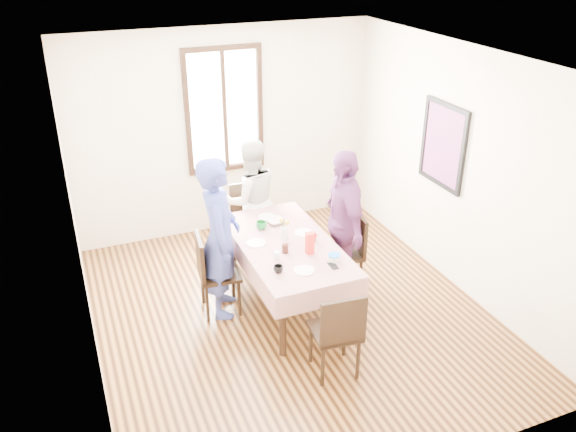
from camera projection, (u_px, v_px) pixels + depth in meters
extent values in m
plane|color=black|center=(291.00, 312.00, 6.31)|extent=(4.50, 4.50, 0.00)
plane|color=beige|center=(225.00, 132.00, 7.58)|extent=(4.00, 0.00, 4.00)
plane|color=beige|center=(459.00, 171.00, 6.39)|extent=(0.00, 4.50, 4.50)
cube|color=black|center=(224.00, 110.00, 7.43)|extent=(1.02, 0.06, 1.62)
cube|color=white|center=(224.00, 110.00, 7.44)|extent=(0.90, 0.02, 1.50)
cube|color=red|center=(443.00, 145.00, 6.55)|extent=(0.04, 0.76, 0.96)
cube|color=black|center=(286.00, 274.00, 6.31)|extent=(0.84, 1.72, 0.75)
cube|color=#5E0309|center=(286.00, 243.00, 6.14)|extent=(0.96, 1.84, 0.01)
cube|color=black|center=(219.00, 273.00, 6.17)|extent=(0.46, 0.46, 0.91)
cube|color=black|center=(342.00, 253.00, 6.56)|extent=(0.47, 0.47, 0.91)
cube|color=black|center=(251.00, 222.00, 7.26)|extent=(0.45, 0.45, 0.91)
cube|color=black|center=(335.00, 330.00, 5.30)|extent=(0.46, 0.46, 0.91)
imported|color=#343F90|center=(219.00, 238.00, 5.99)|extent=(0.58, 0.73, 1.76)
imported|color=beige|center=(251.00, 200.00, 7.10)|extent=(0.74, 0.58, 1.53)
imported|color=#6D346B|center=(342.00, 223.00, 6.38)|extent=(0.56, 1.04, 1.68)
imported|color=black|center=(278.00, 269.00, 5.60)|extent=(0.10, 0.10, 0.07)
imported|color=red|center=(313.00, 238.00, 6.16)|extent=(0.12, 0.12, 0.08)
imported|color=#0C7226|center=(261.00, 225.00, 6.40)|extent=(0.12, 0.12, 0.09)
imported|color=white|center=(275.00, 221.00, 6.53)|extent=(0.22, 0.22, 0.05)
cube|color=red|center=(310.00, 243.00, 5.89)|extent=(0.07, 0.07, 0.23)
cylinder|color=white|center=(334.00, 258.00, 5.80)|extent=(0.12, 0.12, 0.06)
cylinder|color=black|center=(285.00, 249.00, 5.94)|extent=(0.07, 0.07, 0.09)
cylinder|color=silver|center=(277.00, 255.00, 5.82)|extent=(0.06, 0.06, 0.09)
cube|color=black|center=(333.00, 266.00, 5.72)|extent=(0.07, 0.14, 0.01)
cylinder|color=silver|center=(284.00, 233.00, 6.19)|extent=(0.07, 0.07, 0.13)
cylinder|color=white|center=(256.00, 243.00, 6.12)|extent=(0.20, 0.20, 0.01)
cylinder|color=white|center=(303.00, 233.00, 6.33)|extent=(0.20, 0.20, 0.01)
cylinder|color=white|center=(267.00, 217.00, 6.68)|extent=(0.20, 0.20, 0.01)
cylinder|color=white|center=(304.00, 270.00, 5.63)|extent=(0.20, 0.20, 0.01)
cylinder|color=blue|center=(334.00, 255.00, 5.78)|extent=(0.12, 0.12, 0.01)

